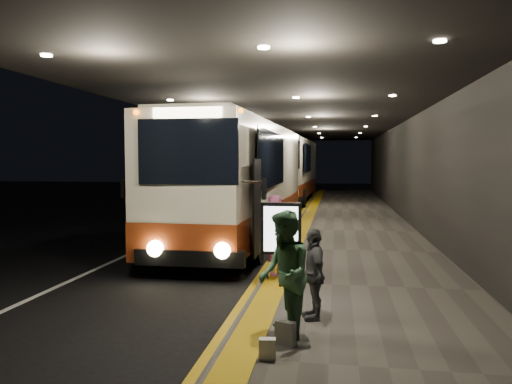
% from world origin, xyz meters
% --- Properties ---
extents(ground, '(90.00, 90.00, 0.00)m').
position_xyz_m(ground, '(0.00, 0.00, 0.00)').
color(ground, black).
extents(lane_line_white, '(0.12, 50.00, 0.01)m').
position_xyz_m(lane_line_white, '(-1.80, 5.00, 0.01)').
color(lane_line_white, silver).
rests_on(lane_line_white, ground).
extents(kerb_stripe_yellow, '(0.18, 50.00, 0.01)m').
position_xyz_m(kerb_stripe_yellow, '(2.35, 5.00, 0.01)').
color(kerb_stripe_yellow, gold).
rests_on(kerb_stripe_yellow, ground).
extents(sidewalk, '(4.50, 50.00, 0.15)m').
position_xyz_m(sidewalk, '(4.75, 5.00, 0.07)').
color(sidewalk, '#514C44').
rests_on(sidewalk, ground).
extents(tactile_strip, '(0.50, 50.00, 0.01)m').
position_xyz_m(tactile_strip, '(2.85, 5.00, 0.16)').
color(tactile_strip, gold).
rests_on(tactile_strip, sidewalk).
extents(terminal_wall, '(0.10, 50.00, 6.00)m').
position_xyz_m(terminal_wall, '(7.00, 5.00, 3.00)').
color(terminal_wall, black).
rests_on(terminal_wall, ground).
extents(support_columns, '(0.80, 24.80, 4.40)m').
position_xyz_m(support_columns, '(-1.50, 4.00, 2.20)').
color(support_columns, black).
rests_on(support_columns, ground).
extents(canopy, '(9.00, 50.00, 0.40)m').
position_xyz_m(canopy, '(2.50, 5.00, 4.60)').
color(canopy, black).
rests_on(canopy, support_columns).
extents(coach_main, '(2.96, 12.46, 3.86)m').
position_xyz_m(coach_main, '(0.91, 3.09, 1.85)').
color(coach_main, beige).
rests_on(coach_main, ground).
extents(coach_second, '(3.00, 12.76, 3.99)m').
position_xyz_m(coach_second, '(1.01, 19.23, 1.92)').
color(coach_second, beige).
rests_on(coach_second, ground).
extents(passenger_boarding, '(0.61, 0.75, 1.79)m').
position_xyz_m(passenger_boarding, '(2.80, -2.48, 1.04)').
color(passenger_boarding, pink).
rests_on(passenger_boarding, sidewalk).
extents(passenger_waiting_green, '(0.78, 1.02, 1.85)m').
position_xyz_m(passenger_waiting_green, '(3.36, -6.41, 1.07)').
color(passenger_waiting_green, '#3D6D47').
rests_on(passenger_waiting_green, sidewalk).
extents(passenger_waiting_grey, '(0.64, 0.95, 1.48)m').
position_xyz_m(passenger_waiting_grey, '(3.74, -5.46, 0.89)').
color(passenger_waiting_grey, '#46454A').
rests_on(passenger_waiting_grey, sidewalk).
extents(bag_polka, '(0.30, 0.20, 0.33)m').
position_xyz_m(bag_polka, '(3.41, -6.69, 0.32)').
color(bag_polka, black).
rests_on(bag_polka, sidewalk).
extents(bag_plain, '(0.23, 0.15, 0.27)m').
position_xyz_m(bag_plain, '(3.23, -7.22, 0.28)').
color(bag_plain, silver).
rests_on(bag_plain, sidewalk).
extents(info_sign, '(0.81, 0.14, 1.71)m').
position_xyz_m(info_sign, '(3.00, -3.54, 1.30)').
color(info_sign, black).
rests_on(info_sign, sidewalk).
extents(stanchion_post, '(0.05, 0.05, 1.07)m').
position_xyz_m(stanchion_post, '(2.85, -1.67, 0.68)').
color(stanchion_post, black).
rests_on(stanchion_post, sidewalk).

